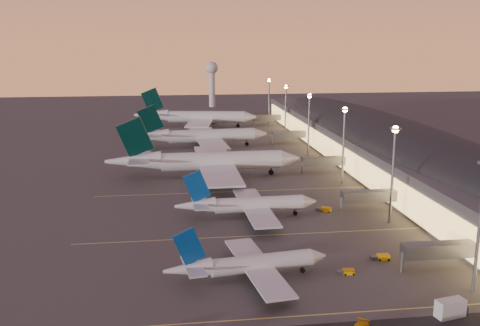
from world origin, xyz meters
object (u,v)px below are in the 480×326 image
airliner_wide_near (205,161)px  baggage_tug_a (346,272)px  airliner_wide_mid (200,136)px  baggage_tug_b (381,257)px  catering_truck_a (452,308)px  radar_tower (212,76)px  baggage_tug_c (324,209)px  airliner_wide_far (195,117)px  airliner_narrow_south (248,265)px  airliner_narrow_north (247,205)px

airliner_wide_near → baggage_tug_a: size_ratio=18.75×
baggage_tug_a → airliner_wide_mid: bearing=103.1°
baggage_tug_b → catering_truck_a: size_ratio=0.70×
baggage_tug_b → catering_truck_a: bearing=-78.8°
airliner_wide_near → radar_tower: bearing=84.5°
radar_tower → baggage_tug_c: 249.70m
baggage_tug_b → baggage_tug_c: baggage_tug_c is taller
airliner_wide_mid → baggage_tug_b: (31.98, -132.11, -4.59)m
airliner_wide_near → airliner_wide_far: 113.12m
airliner_wide_mid → airliner_wide_far: airliner_wide_far is taller
radar_tower → baggage_tug_b: 284.39m
airliner_wide_mid → baggage_tug_b: airliner_wide_mid is taller
airliner_narrow_south → airliner_wide_mid: 138.02m
airliner_wide_far → airliner_narrow_north: bearing=-78.6°
airliner_wide_near → airliner_wide_mid: size_ratio=1.09×
airliner_narrow_north → airliner_wide_near: airliner_wide_near is taller
airliner_narrow_north → airliner_wide_far: bearing=90.1°
airliner_narrow_north → baggage_tug_a: (15.14, -38.38, -3.12)m
radar_tower → airliner_wide_far: bearing=-100.3°
airliner_wide_near → radar_tower: 206.59m
radar_tower → catering_truck_a: size_ratio=5.40×
airliner_narrow_south → catering_truck_a: airliner_narrow_south is taller
baggage_tug_a → airliner_narrow_south: bearing=-176.8°
airliner_wide_mid → baggage_tug_c: size_ratio=13.98×
baggage_tug_b → catering_truck_a: (2.59, -25.32, 0.94)m
airliner_narrow_north → airliner_wide_mid: airliner_wide_mid is taller
airliner_narrow_north → airliner_wide_far: (-5.87, 159.05, 2.03)m
airliner_wide_far → airliner_wide_mid: bearing=-81.7°
airliner_wide_mid → radar_tower: bearing=79.4°
airliner_narrow_south → catering_truck_a: (33.03, -19.42, -1.65)m
airliner_wide_mid → catering_truck_a: 161.22m
catering_truck_a → airliner_narrow_south: bearing=137.3°
airliner_wide_near → baggage_tug_c: bearing=-54.9°
airliner_narrow_south → airliner_wide_near: size_ratio=0.50×
airliner_wide_mid → airliner_wide_near: bearing=-95.3°
airliner_wide_far → catering_truck_a: size_ratio=11.34×
airliner_narrow_south → baggage_tug_a: size_ratio=9.36×
airliner_narrow_north → catering_truck_a: 63.86m
airliner_narrow_south → airliner_wide_far: size_ratio=0.50×
airliner_wide_mid → baggage_tug_a: 140.11m
airliner_narrow_north → baggage_tug_a: airliner_narrow_north is taller
airliner_wide_mid → airliner_wide_far: 59.16m
airliner_wide_far → baggage_tug_a: size_ratio=18.73×
airliner_wide_mid → radar_tower: 153.08m
radar_tower → airliner_wide_mid: bearing=-96.7°
airliner_narrow_south → baggage_tug_c: bearing=47.7°
airliner_wide_far → airliner_narrow_south: bearing=-80.5°
baggage_tug_b → airliner_wide_near: bearing=118.5°
airliner_narrow_south → baggage_tug_b: bearing=3.0°
airliner_narrow_south → baggage_tug_b: 31.11m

